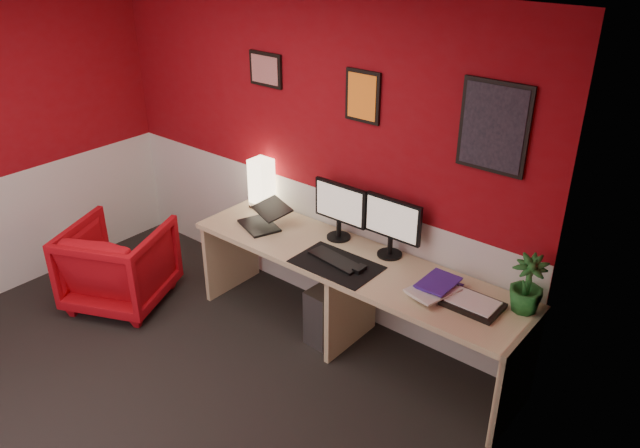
{
  "coord_description": "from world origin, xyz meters",
  "views": [
    {
      "loc": [
        2.96,
        -1.68,
        2.94
      ],
      "look_at": [
        0.6,
        1.21,
        1.05
      ],
      "focal_mm": 34.93,
      "sensor_mm": 36.0,
      "label": 1
    }
  ],
  "objects": [
    {
      "name": "wainscot_back",
      "position": [
        0.0,
        1.75,
        0.5
      ],
      "size": [
        4.0,
        0.01,
        1.0
      ],
      "primitive_type": "cube",
      "color": "silver",
      "rests_on": "ground"
    },
    {
      "name": "pc_tower",
      "position": [
        0.56,
        1.41,
        0.23
      ],
      "size": [
        0.23,
        0.46,
        0.45
      ],
      "primitive_type": "cube",
      "rotation": [
        0.0,
        0.0,
        -0.06
      ],
      "color": "#99999E",
      "rests_on": "ground"
    },
    {
      "name": "art_right",
      "position": [
        1.51,
        1.74,
        1.78
      ],
      "size": [
        0.44,
        0.02,
        0.56
      ],
      "primitive_type": "cube",
      "color": "black",
      "rests_on": "wall_back"
    },
    {
      "name": "potted_plant",
      "position": [
        1.91,
        1.58,
        0.92
      ],
      "size": [
        0.22,
        0.22,
        0.37
      ],
      "primitive_type": "imported",
      "rotation": [
        0.0,
        0.0,
        0.08
      ],
      "color": "#19591E",
      "rests_on": "desk"
    },
    {
      "name": "wall_back",
      "position": [
        0.0,
        1.75,
        1.25
      ],
      "size": [
        4.0,
        0.01,
        2.5
      ],
      "primitive_type": "cube",
      "color": "maroon",
      "rests_on": "ground"
    },
    {
      "name": "art_center",
      "position": [
        0.54,
        1.74,
        1.8
      ],
      "size": [
        0.28,
        0.02,
        0.36
      ],
      "primitive_type": "cube",
      "color": "orange",
      "rests_on": "wall_back"
    },
    {
      "name": "desk",
      "position": [
        0.73,
        1.41,
        0.36
      ],
      "size": [
        2.6,
        0.65,
        0.73
      ],
      "primitive_type": "cube",
      "color": "#CEB084",
      "rests_on": "ground"
    },
    {
      "name": "book_bottom",
      "position": [
        1.32,
        1.42,
        0.74
      ],
      "size": [
        0.23,
        0.29,
        0.03
      ],
      "primitive_type": "imported",
      "rotation": [
        0.0,
        0.0,
        0.09
      ],
      "color": "#3E2198",
      "rests_on": "desk"
    },
    {
      "name": "book_middle",
      "position": [
        1.29,
        1.39,
        0.77
      ],
      "size": [
        0.3,
        0.36,
        0.02
      ],
      "primitive_type": "imported",
      "rotation": [
        0.0,
        0.0,
        -0.25
      ],
      "color": "silver",
      "rests_on": "book_bottom"
    },
    {
      "name": "wall_right",
      "position": [
        2.0,
        0.0,
        1.25
      ],
      "size": [
        0.01,
        3.5,
        2.5
      ],
      "primitive_type": "cube",
      "color": "maroon",
      "rests_on": "ground"
    },
    {
      "name": "ceiling",
      "position": [
        0.0,
        0.0,
        2.5
      ],
      "size": [
        4.0,
        3.5,
        0.01
      ],
      "primitive_type": "cube",
      "color": "white",
      "rests_on": "ground"
    },
    {
      "name": "monitor_right",
      "position": [
        0.9,
        1.63,
        1.02
      ],
      "size": [
        0.45,
        0.06,
        0.58
      ],
      "primitive_type": "cube",
      "color": "black",
      "rests_on": "desk"
    },
    {
      "name": "desk_mat",
      "position": [
        0.69,
        1.28,
        0.73
      ],
      "size": [
        0.6,
        0.38,
        0.01
      ],
      "primitive_type": "cube",
      "color": "black",
      "rests_on": "desk"
    },
    {
      "name": "mouse",
      "position": [
        0.86,
        1.31,
        0.75
      ],
      "size": [
        0.06,
        0.1,
        0.03
      ],
      "primitive_type": "cube",
      "rotation": [
        0.0,
        0.0,
        -0.01
      ],
      "color": "black",
      "rests_on": "desk_mat"
    },
    {
      "name": "book_top",
      "position": [
        1.29,
        1.43,
        0.79
      ],
      "size": [
        0.21,
        0.28,
        0.03
      ],
      "primitive_type": "imported",
      "rotation": [
        0.0,
        0.0,
        -0.01
      ],
      "color": "#3E2198",
      "rests_on": "book_middle"
    },
    {
      "name": "ground",
      "position": [
        0.0,
        0.0,
        0.0
      ],
      "size": [
        4.0,
        3.5,
        0.01
      ],
      "primitive_type": "cube",
      "color": "black",
      "rests_on": "ground"
    },
    {
      "name": "armchair",
      "position": [
        -1.09,
        0.67,
        0.35
      ],
      "size": [
        1.0,
        1.01,
        0.7
      ],
      "primitive_type": "imported",
      "rotation": [
        0.0,
        0.0,
        3.57
      ],
      "color": "#B50710",
      "rests_on": "ground"
    },
    {
      "name": "monitor_left",
      "position": [
        0.45,
        1.6,
        1.02
      ],
      "size": [
        0.45,
        0.06,
        0.58
      ],
      "primitive_type": "cube",
      "color": "black",
      "rests_on": "desk"
    },
    {
      "name": "zen_tray",
      "position": [
        1.66,
        1.42,
        0.74
      ],
      "size": [
        0.35,
        0.25,
        0.03
      ],
      "primitive_type": "cube",
      "rotation": [
        0.0,
        0.0,
        -0.01
      ],
      "color": "black",
      "rests_on": "desk"
    },
    {
      "name": "art_left",
      "position": [
        -0.37,
        1.74,
        1.85
      ],
      "size": [
        0.32,
        0.02,
        0.26
      ],
      "primitive_type": "cube",
      "color": "red",
      "rests_on": "wall_back"
    },
    {
      "name": "keyboard",
      "position": [
        0.65,
        1.31,
        0.74
      ],
      "size": [
        0.43,
        0.19,
        0.02
      ],
      "primitive_type": "cube",
      "rotation": [
        0.0,
        0.0,
        -0.13
      ],
      "color": "black",
      "rests_on": "desk_mat"
    },
    {
      "name": "shoji_lamp",
      "position": [
        -0.37,
        1.63,
        0.93
      ],
      "size": [
        0.16,
        0.16,
        0.4
      ],
      "primitive_type": "cube",
      "color": "#FFE5B2",
      "rests_on": "desk"
    },
    {
      "name": "laptop",
      "position": [
        -0.14,
        1.36,
        0.84
      ],
      "size": [
        0.39,
        0.33,
        0.22
      ],
      "primitive_type": "cube",
      "rotation": [
        0.0,
        0.0,
        -0.37
      ],
      "color": "black",
      "rests_on": "desk"
    }
  ]
}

